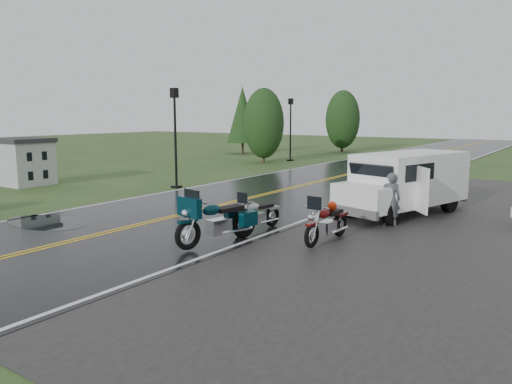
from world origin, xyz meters
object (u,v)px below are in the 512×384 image
motorcycle_red (312,225)px  lamp_post_far_left (290,130)px  person_at_van (390,200)px  house_left (22,114)px  motorcycle_silver (240,216)px  motorcycle_teal (188,223)px  lamp_post_near_left (175,138)px  van_white (350,186)px

motorcycle_red → lamp_post_far_left: 23.76m
person_at_van → motorcycle_red: bearing=53.2°
person_at_van → house_left: bearing=-22.7°
motorcycle_silver → lamp_post_far_left: lamp_post_far_left is taller
motorcycle_silver → person_at_van: bearing=55.6°
house_left → motorcycle_teal: bearing=-17.5°
person_at_van → motorcycle_silver: bearing=23.6°
motorcycle_teal → lamp_post_far_left: lamp_post_far_left is taller
motorcycle_silver → lamp_post_near_left: bearing=149.4°
person_at_van → lamp_post_near_left: 11.04m
van_white → person_at_van: bearing=-4.1°
motorcycle_silver → motorcycle_teal: bearing=-87.2°
motorcycle_teal → van_white: (1.55, 6.03, 0.30)m
motorcycle_silver → van_white: van_white is taller
motorcycle_teal → house_left: bearing=174.6°
van_white → person_at_van: van_white is taller
motorcycle_silver → van_white: (1.44, 4.04, 0.47)m
house_left → van_white: bearing=5.7°
motorcycle_silver → person_at_van: person_at_van is taller
person_at_van → lamp_post_far_left: (-13.09, 16.59, 1.43)m
motorcycle_red → lamp_post_far_left: lamp_post_far_left is taller
house_left → motorcycle_silver: 14.76m
person_at_van → lamp_post_near_left: bearing=-38.0°
motorcycle_red → lamp_post_far_left: (-12.40, 20.21, 1.60)m
motorcycle_red → motorcycle_teal: size_ratio=0.85×
house_left → lamp_post_near_left: 7.39m
person_at_van → van_white: bearing=-46.5°
house_left → motorcycle_red: bearing=-9.0°
motorcycle_teal → motorcycle_silver: (0.11, 1.99, -0.17)m
motorcycle_silver → motorcycle_red: bearing=2.5°
lamp_post_near_left → motorcycle_red: bearing=-30.5°
motorcycle_red → motorcycle_teal: bearing=-140.8°
van_white → lamp_post_far_left: bearing=142.3°
lamp_post_far_left → house_left: bearing=-103.3°
person_at_van → lamp_post_near_left: (-10.70, 2.29, 1.46)m
motorcycle_red → motorcycle_silver: 2.27m
motorcycle_teal → motorcycle_red: bearing=49.9°
motorcycle_silver → lamp_post_near_left: 9.80m
motorcycle_silver → lamp_post_far_left: 22.54m
van_white → lamp_post_near_left: size_ratio=1.18×
motorcycle_red → house_left: bearing=172.4°
house_left → motorcycle_red: size_ratio=4.05×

